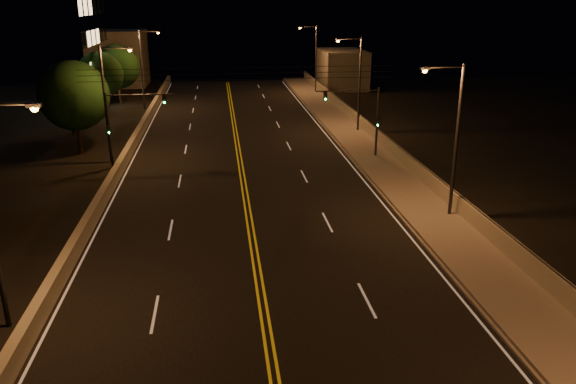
{
  "coord_description": "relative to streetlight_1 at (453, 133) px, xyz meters",
  "views": [
    {
      "loc": [
        -1.53,
        -10.31,
        12.36
      ],
      "look_at": [
        2.0,
        18.0,
        2.5
      ],
      "focal_mm": 35.0,
      "sensor_mm": 36.0,
      "label": 1
    }
  ],
  "objects": [
    {
      "name": "traffic_signal_left",
      "position": [
        -20.28,
        13.32,
        -1.53
      ],
      "size": [
        5.11,
        0.31,
        5.77
      ],
      "color": "#2D2D33",
      "rests_on": "ground"
    },
    {
      "name": "parapet_rail",
      "position": [
        0.93,
        0.74,
        -3.88
      ],
      "size": [
        0.06,
        120.0,
        0.06
      ],
      "primitive_type": "cylinder",
      "rotation": [
        1.57,
        0.0,
        0.0
      ],
      "color": "black",
      "rests_on": "parapet_wall"
    },
    {
      "name": "tree_2",
      "position": [
        -25.97,
        35.62,
        -0.88
      ],
      "size": [
        5.07,
        5.07,
        6.88
      ],
      "color": "black",
      "rests_on": "ground"
    },
    {
      "name": "jersey_barrier",
      "position": [
        -20.54,
        0.74,
        -4.73
      ],
      "size": [
        0.45,
        120.0,
        0.96
      ],
      "primitive_type": "cube",
      "color": "gray",
      "rests_on": "ground"
    },
    {
      "name": "distant_building_left",
      "position": [
        -27.52,
        57.77,
        -1.22
      ],
      "size": [
        8.0,
        8.0,
        7.99
      ],
      "primitive_type": "cube",
      "color": "slate",
      "rests_on": "ground"
    },
    {
      "name": "sidewalk",
      "position": [
        -0.72,
        0.74,
        -5.06
      ],
      "size": [
        3.6,
        120.0,
        0.3
      ],
      "primitive_type": "cube",
      "color": "gray",
      "rests_on": "ground"
    },
    {
      "name": "streetlight_6",
      "position": [
        -21.44,
        37.83,
        0.0
      ],
      "size": [
        2.55,
        0.28,
        9.01
      ],
      "color": "#2D2D33",
      "rests_on": "ground"
    },
    {
      "name": "lane_markings",
      "position": [
        -11.52,
        0.67,
        -5.19
      ],
      "size": [
        17.32,
        116.0,
        0.0
      ],
      "color": "silver",
      "rests_on": "road"
    },
    {
      "name": "tree_3",
      "position": [
        -25.01,
        41.65,
        -0.65
      ],
      "size": [
        5.34,
        5.34,
        7.23
      ],
      "color": "black",
      "rests_on": "ground"
    },
    {
      "name": "parapet_wall",
      "position": [
        0.93,
        0.74,
        -4.41
      ],
      "size": [
        0.3,
        120.0,
        1.0
      ],
      "primitive_type": "cube",
      "color": "gray",
      "rests_on": "sidewalk"
    },
    {
      "name": "curb",
      "position": [
        -2.59,
        0.74,
        -5.14
      ],
      "size": [
        0.14,
        120.0,
        0.15
      ],
      "primitive_type": "cube",
      "color": "gray",
      "rests_on": "ground"
    },
    {
      "name": "traffic_signal_right",
      "position": [
        -1.56,
        13.32,
        -1.53
      ],
      "size": [
        5.11,
        0.31,
        5.77
      ],
      "color": "#2D2D33",
      "rests_on": "ground"
    },
    {
      "name": "streetlight_1",
      "position": [
        0.0,
        0.0,
        0.0
      ],
      "size": [
        2.55,
        0.28,
        9.01
      ],
      "color": "#2D2D33",
      "rests_on": "ground"
    },
    {
      "name": "streetlight_5",
      "position": [
        -21.44,
        14.97,
        0.0
      ],
      "size": [
        2.55,
        0.28,
        9.01
      ],
      "color": "#2D2D33",
      "rests_on": "ground"
    },
    {
      "name": "overhead_wires",
      "position": [
        -11.52,
        10.24,
        2.19
      ],
      "size": [
        22.0,
        0.03,
        0.83
      ],
      "color": "black"
    },
    {
      "name": "tree_1",
      "position": [
        -26.99,
        25.37,
        -1.2
      ],
      "size": [
        4.69,
        4.69,
        6.36
      ],
      "color": "black",
      "rests_on": "ground"
    },
    {
      "name": "streetlight_2",
      "position": [
        0.0,
        22.62,
        0.0
      ],
      "size": [
        2.55,
        0.28,
        9.01
      ],
      "color": "#2D2D33",
      "rests_on": "ground"
    },
    {
      "name": "distant_building_right",
      "position": [
        4.98,
        51.79,
        -2.54
      ],
      "size": [
        6.0,
        10.0,
        5.35
      ],
      "primitive_type": "cube",
      "color": "slate",
      "rests_on": "ground"
    },
    {
      "name": "tree_0",
      "position": [
        -24.71,
        17.99,
        -0.36
      ],
      "size": [
        5.68,
        5.68,
        7.69
      ],
      "color": "black",
      "rests_on": "ground"
    },
    {
      "name": "road",
      "position": [
        -11.52,
        0.74,
        -5.2
      ],
      "size": [
        18.0,
        120.0,
        0.02
      ],
      "primitive_type": "cube",
      "color": "black",
      "rests_on": "ground"
    },
    {
      "name": "streetlight_3",
      "position": [
        0.0,
        46.78,
        0.0
      ],
      "size": [
        2.55,
        0.28,
        9.01
      ],
      "color": "#2D2D33",
      "rests_on": "ground"
    }
  ]
}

